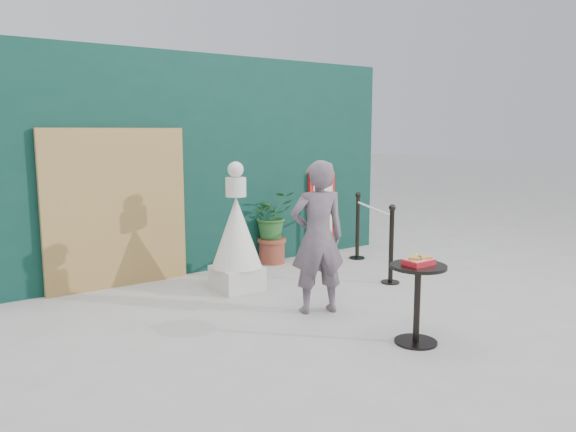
% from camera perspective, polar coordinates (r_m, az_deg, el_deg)
% --- Properties ---
extents(ground, '(60.00, 60.00, 0.00)m').
position_cam_1_polar(ground, '(5.76, 7.06, -11.40)').
color(ground, '#ADAAA5').
rests_on(ground, ground).
extents(back_wall, '(6.00, 0.30, 3.00)m').
position_cam_1_polar(back_wall, '(8.02, -8.11, 5.27)').
color(back_wall, '#0A2F29').
rests_on(back_wall, ground).
extents(bamboo_fence, '(1.80, 0.08, 2.00)m').
position_cam_1_polar(bamboo_fence, '(7.34, -17.02, 0.73)').
color(bamboo_fence, tan).
rests_on(bamboo_fence, ground).
extents(woman, '(0.70, 0.58, 1.66)m').
position_cam_1_polar(woman, '(6.05, 3.02, -2.18)').
color(woman, '#685962').
rests_on(woman, ground).
extents(menu_board, '(0.50, 0.07, 1.30)m').
position_cam_1_polar(menu_board, '(8.98, 3.42, 0.25)').
color(menu_board, red).
rests_on(menu_board, ground).
extents(statue, '(0.62, 0.62, 1.60)m').
position_cam_1_polar(statue, '(6.96, -5.25, -2.25)').
color(statue, silver).
rests_on(statue, ground).
extents(cafe_table, '(0.52, 0.52, 0.75)m').
position_cam_1_polar(cafe_table, '(5.36, 13.02, -7.47)').
color(cafe_table, black).
rests_on(cafe_table, ground).
extents(food_basket, '(0.26, 0.19, 0.11)m').
position_cam_1_polar(food_basket, '(5.29, 13.12, -4.46)').
color(food_basket, red).
rests_on(food_basket, cafe_table).
extents(planter, '(0.64, 0.55, 1.08)m').
position_cam_1_polar(planter, '(8.32, -1.67, -0.57)').
color(planter, brown).
rests_on(planter, ground).
extents(stanchion_barrier, '(0.84, 1.54, 1.03)m').
position_cam_1_polar(stanchion_barrier, '(8.03, 8.62, -1.98)').
color(stanchion_barrier, black).
rests_on(stanchion_barrier, ground).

